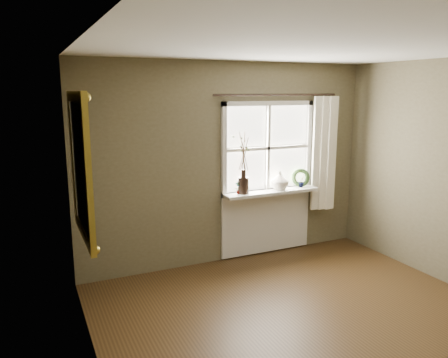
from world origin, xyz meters
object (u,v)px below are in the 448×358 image
object	(u,v)px
dark_jug	(243,185)
cream_vase	(280,180)
wreath	(301,180)
gilt_mirror	(80,166)

from	to	relation	value
dark_jug	cream_vase	world-z (taller)	cream_vase
cream_vase	wreath	bearing A→B (deg)	6.27
wreath	gilt_mirror	distance (m)	3.16
cream_vase	gilt_mirror	size ratio (longest dim) A/B	0.18
dark_jug	cream_vase	size ratio (longest dim) A/B	0.87
dark_jug	gilt_mirror	bearing A→B (deg)	-159.76
dark_jug	wreath	distance (m)	0.92
dark_jug	gilt_mirror	world-z (taller)	gilt_mirror
wreath	gilt_mirror	world-z (taller)	gilt_mirror
cream_vase	wreath	world-z (taller)	cream_vase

